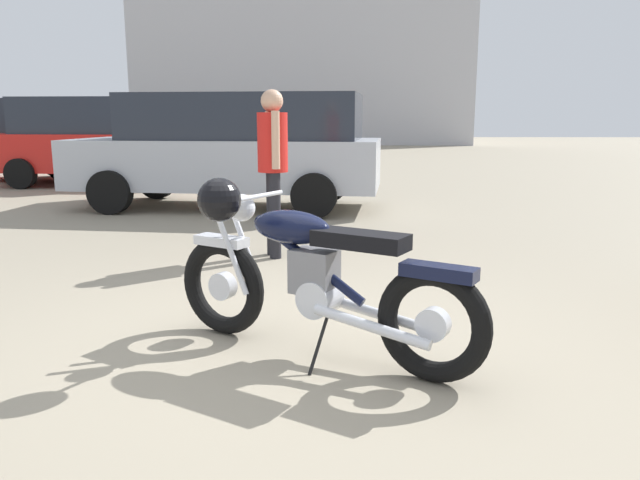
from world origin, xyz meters
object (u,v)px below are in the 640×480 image
at_px(blue_hatchback_right, 233,147).
at_px(silver_sedan_mid, 92,140).
at_px(bystander, 273,156).
at_px(vintage_motorcycle, 307,275).

bearing_deg(blue_hatchback_right, silver_sedan_mid, -36.44).
distance_m(bystander, silver_sedan_mid, 7.90).
xyz_separation_m(silver_sedan_mid, blue_hatchback_right, (3.46, -3.15, 0.02)).
height_order(vintage_motorcycle, silver_sedan_mid, silver_sedan_mid).
xyz_separation_m(bystander, blue_hatchback_right, (-0.98, 3.39, -0.08)).
bearing_deg(blue_hatchback_right, bystander, 111.93).
bearing_deg(silver_sedan_mid, vintage_motorcycle, -58.83).
distance_m(vintage_motorcycle, bystander, 2.71).
relative_size(silver_sedan_mid, blue_hatchback_right, 0.82).
bearing_deg(vintage_motorcycle, silver_sedan_mid, -32.21).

